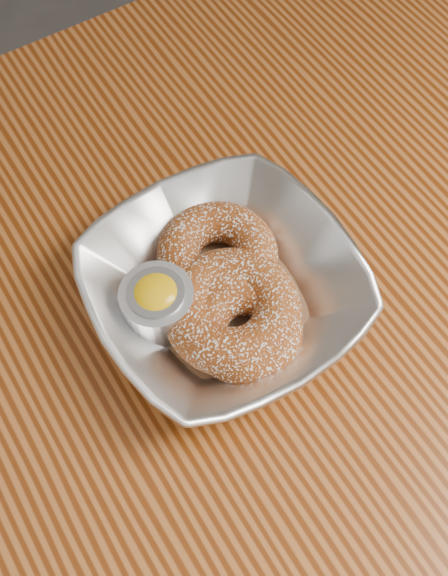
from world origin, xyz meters
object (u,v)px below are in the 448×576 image
donut_back (217,255)px  donut_front (232,311)px  serving_bowl (224,290)px  donut_extra (245,329)px  table (126,427)px  ramekin (158,303)px

donut_back → donut_front: size_ratio=0.91×
serving_bowl → donut_extra: 0.04m
table → donut_front: bearing=-1.8°
serving_bowl → donut_back: 0.03m
serving_bowl → donut_back: size_ratio=2.12×
serving_bowl → donut_extra: (-0.00, -0.04, -0.00)m
donut_front → ramekin: bearing=143.1°
ramekin → table: bearing=-153.6°
donut_back → table: bearing=-159.9°
donut_back → donut_front: 0.06m
table → serving_bowl: size_ratio=5.49×
donut_back → donut_extra: 0.07m
ramekin → donut_extra: bearing=-48.0°
donut_back → donut_front: bearing=-109.4°
donut_extra → donut_front: bearing=92.1°
donut_back → ramekin: 0.07m
table → ramekin: (0.07, 0.03, 0.13)m
serving_bowl → donut_front: (-0.01, -0.02, 0.00)m
table → ramekin: 0.15m
table → donut_front: donut_front is taller
table → donut_extra: 0.17m
serving_bowl → ramekin: size_ratio=3.66×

